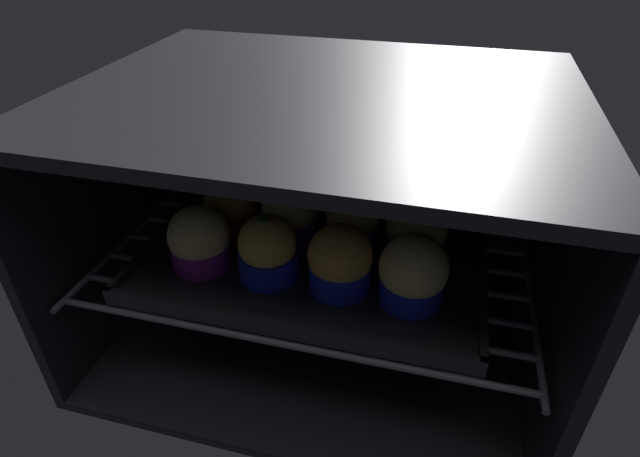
{
  "coord_description": "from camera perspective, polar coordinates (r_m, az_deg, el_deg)",
  "views": [
    {
      "loc": [
        14.07,
        -33.38,
        54.26
      ],
      "look_at": [
        0.0,
        20.43,
        17.29
      ],
      "focal_mm": 28.51,
      "sensor_mm": 36.0,
      "label": 1
    }
  ],
  "objects": [
    {
      "name": "oven_cavity",
      "position": [
        0.72,
        1.18,
        2.3
      ],
      "size": [
        59.0,
        47.0,
        37.0
      ],
      "color": "black",
      "rests_on": "ground"
    },
    {
      "name": "oven_rack",
      "position": [
        0.7,
        0.32,
        -1.82
      ],
      "size": [
        54.8,
        42.0,
        0.8
      ],
      "color": "#51515B",
      "rests_on": "oven_cavity"
    },
    {
      "name": "baking_tray",
      "position": [
        0.68,
        0.0,
        -1.83
      ],
      "size": [
        42.78,
        34.24,
        2.2
      ],
      "color": "black",
      "rests_on": "oven_rack"
    },
    {
      "name": "muffin_row0_col0",
      "position": [
        0.64,
        -13.4,
        -1.3
      ],
      "size": [
        7.54,
        7.54,
        8.06
      ],
      "color": "#7A238C",
      "rests_on": "baking_tray"
    },
    {
      "name": "muffin_row0_col1",
      "position": [
        0.6,
        -5.9,
        -2.43
      ],
      "size": [
        7.19,
        7.19,
        8.43
      ],
      "color": "#1928B7",
      "rests_on": "baking_tray"
    },
    {
      "name": "muffin_row0_col2",
      "position": [
        0.58,
        2.24,
        -3.68
      ],
      "size": [
        7.53,
        7.53,
        8.34
      ],
      "color": "#1928B7",
      "rests_on": "baking_tray"
    },
    {
      "name": "muffin_row0_col3",
      "position": [
        0.57,
        10.4,
        -4.94
      ],
      "size": [
        7.75,
        7.75,
        8.4
      ],
      "color": "#1928B7",
      "rests_on": "baking_tray"
    },
    {
      "name": "muffin_row1_col0",
      "position": [
        0.7,
        -10.02,
        2.48
      ],
      "size": [
        7.19,
        7.19,
        8.39
      ],
      "color": "red",
      "rests_on": "baking_tray"
    },
    {
      "name": "muffin_row1_col1",
      "position": [
        0.67,
        -3.41,
        1.64
      ],
      "size": [
        7.38,
        7.38,
        8.38
      ],
      "color": "#7A238C",
      "rests_on": "baking_tray"
    },
    {
      "name": "muffin_row1_col2",
      "position": [
        0.65,
        3.65,
        0.63
      ],
      "size": [
        7.19,
        7.19,
        8.06
      ],
      "color": "#1928B7",
      "rests_on": "baking_tray"
    },
    {
      "name": "muffin_row1_col3",
      "position": [
        0.65,
        10.73,
        -0.43
      ],
      "size": [
        7.67,
        7.67,
        8.32
      ],
      "color": "#1928B7",
      "rests_on": "baking_tray"
    },
    {
      "name": "muffin_row2_col0",
      "position": [
        0.76,
        -7.73,
        5.91
      ],
      "size": [
        7.88,
        7.88,
        8.57
      ],
      "color": "#1928B7",
      "rests_on": "baking_tray"
    },
    {
      "name": "muffin_row2_col1",
      "position": [
        0.74,
        -1.75,
        5.06
      ],
      "size": [
        7.19,
        7.19,
        7.87
      ],
      "color": "silver",
      "rests_on": "baking_tray"
    },
    {
      "name": "muffin_row2_col2",
      "position": [
        0.72,
        4.76,
        4.15
      ],
      "size": [
        7.22,
        7.22,
        8.39
      ],
      "color": "#1928B7",
      "rests_on": "baking_tray"
    },
    {
      "name": "muffin_row2_col3",
      "position": [
        0.72,
        11.7,
        3.27
      ],
      "size": [
        7.19,
        7.19,
        8.01
      ],
      "color": "red",
      "rests_on": "baking_tray"
    }
  ]
}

